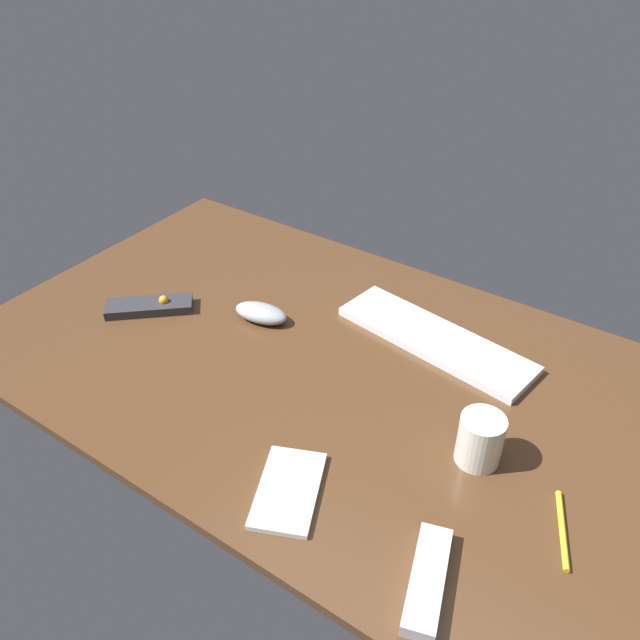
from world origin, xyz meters
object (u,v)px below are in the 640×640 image
Objects in this scene: keyboard at (435,339)px; computer_mouse at (261,313)px; media_remote at (150,306)px; coffee_mug at (480,440)px; tv_remote at (427,580)px; pen at (562,530)px; notepad at (288,490)px.

computer_mouse reaches higher than keyboard.
coffee_mug is (76.39, 0.52, 3.46)cm from media_remote.
pen is at bearing 129.04° from tv_remote.
media_remote is 83.67cm from tv_remote.
coffee_mug is (-3.56, 25.19, 3.38)cm from tv_remote.
tv_remote is at bearing -42.42° from computer_mouse.
coffee_mug reaches higher than keyboard.
keyboard is 47.11cm from pen.
keyboard is at bearing 128.85° from coffee_mug.
tv_remote is at bearing -81.96° from coffee_mug.
coffee_mug is 0.56× the size of notepad.
notepad is at bearing -111.80° from tv_remote.
tv_remote is (23.21, -49.58, 0.32)cm from keyboard.
tv_remote is 1.18× the size of pen.
keyboard is 54.75cm from tv_remote.
computer_mouse is at bearing -15.96° from media_remote.
keyboard reaches higher than pen.
media_remote is 59.24cm from notepad.
coffee_mug is at bearing -41.59° from media_remote.
keyboard is at bearing -172.26° from tv_remote.
tv_remote is at bearing -55.84° from pen.
media_remote is (-56.74, -24.91, 0.23)cm from keyboard.
pen is at bearing -23.92° from computer_mouse.
computer_mouse is 1.31× the size of coffee_mug.
computer_mouse is (-34.32, -13.97, 0.99)cm from keyboard.
notepad is 41.60cm from pen.
notepad is 1.17× the size of pen.
tv_remote is 1.81× the size of coffee_mug.
tv_remote is 25.66cm from coffee_mug.
coffee_mug reaches higher than tv_remote.
notepad is (-21.68, -23.22, -4.04)cm from coffee_mug.
notepad is at bearing -83.85° from keyboard.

